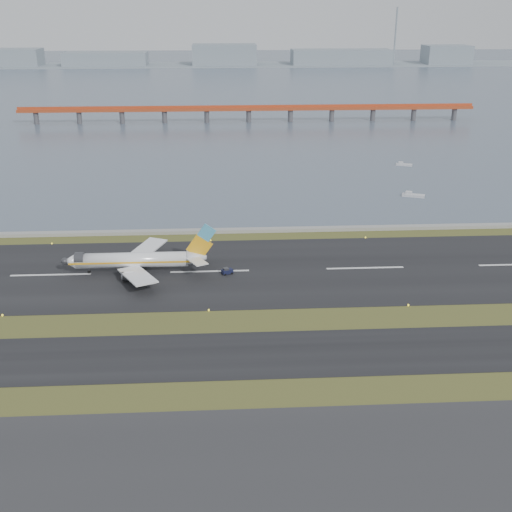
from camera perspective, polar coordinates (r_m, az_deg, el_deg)
name	(u,v)px	position (r m, az deg, el deg)	size (l,w,h in m)	color
ground	(208,327)	(136.58, -4.26, -6.30)	(1000.00, 1000.00, 0.00)	#384A1A
taxiway_strip	(208,356)	(126.07, -4.33, -8.83)	(1000.00, 18.00, 0.10)	black
runway_strip	(210,271)	(163.69, -4.12, -1.38)	(1000.00, 45.00, 0.10)	black
seawall	(211,231)	(191.54, -4.03, 2.23)	(1000.00, 2.50, 1.00)	gray
bay_water	(215,81)	(584.28, -3.66, 15.25)	(1400.00, 800.00, 1.30)	#4E5A6F
red_pier	(249,109)	(375.43, -0.65, 12.90)	(260.00, 5.00, 10.20)	#B0411E
far_shoreline	(228,59)	(743.10, -2.53, 17.08)	(1400.00, 80.00, 60.50)	gray
airliner	(138,260)	(164.13, -10.43, -0.35)	(38.52, 32.89, 12.80)	white
pushback_tug	(227,271)	(161.58, -2.59, -1.35)	(3.13, 2.55, 1.75)	black
workboat_near	(413,195)	(233.95, 13.75, 5.28)	(8.07, 5.05, 1.87)	silver
workboat_far	(404,164)	(279.46, 12.98, 7.94)	(6.97, 4.18, 1.62)	silver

